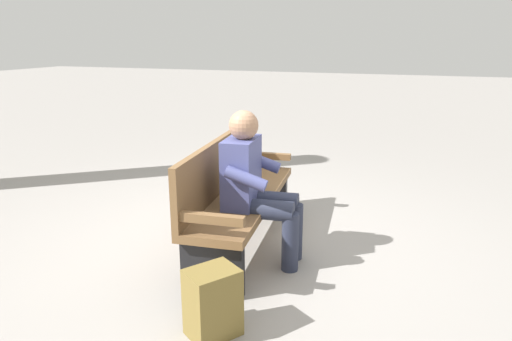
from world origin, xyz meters
name	(u,v)px	position (x,y,z in m)	size (l,w,h in m)	color
ground_plane	(244,245)	(0.00, 0.00, 0.00)	(40.00, 40.00, 0.00)	gray
bench_near	(235,193)	(0.01, -0.07, 0.46)	(1.84, 0.67, 0.90)	brown
person_seated	(256,184)	(0.22, 0.18, 0.63)	(0.60, 0.60, 1.18)	#474C84
backpack	(212,303)	(1.20, 0.28, 0.20)	(0.36, 0.36, 0.41)	brown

